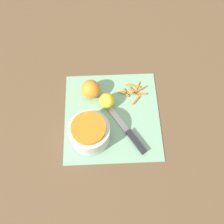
# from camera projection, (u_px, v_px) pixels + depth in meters

# --- Properties ---
(ground_plane) EXTENTS (4.00, 4.00, 0.00)m
(ground_plane) POSITION_uv_depth(u_px,v_px,m) (112.00, 116.00, 1.02)
(ground_plane) COLOR brown
(cutting_board) EXTENTS (0.38, 0.37, 0.01)m
(cutting_board) POSITION_uv_depth(u_px,v_px,m) (112.00, 116.00, 1.01)
(cutting_board) COLOR #84B793
(cutting_board) RESTS_ON ground_plane
(bowl_speckled) EXTENTS (0.15, 0.15, 0.09)m
(bowl_speckled) POSITION_uv_depth(u_px,v_px,m) (89.00, 132.00, 0.93)
(bowl_speckled) COLOR silver
(bowl_speckled) RESTS_ON cutting_board
(knife) EXTENTS (0.23, 0.15, 0.02)m
(knife) POSITION_uv_depth(u_px,v_px,m) (131.00, 135.00, 0.97)
(knife) COLOR #232328
(knife) RESTS_ON cutting_board
(orange_left) EXTENTS (0.07, 0.07, 0.07)m
(orange_left) POSITION_uv_depth(u_px,v_px,m) (91.00, 89.00, 1.02)
(orange_left) COLOR orange
(orange_left) RESTS_ON cutting_board
(lemon) EXTENTS (0.06, 0.06, 0.06)m
(lemon) POSITION_uv_depth(u_px,v_px,m) (107.00, 101.00, 1.01)
(lemon) COLOR yellow
(lemon) RESTS_ON cutting_board
(peel_pile) EXTENTS (0.11, 0.11, 0.01)m
(peel_pile) POSITION_uv_depth(u_px,v_px,m) (134.00, 91.00, 1.05)
(peel_pile) COLOR orange
(peel_pile) RESTS_ON cutting_board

